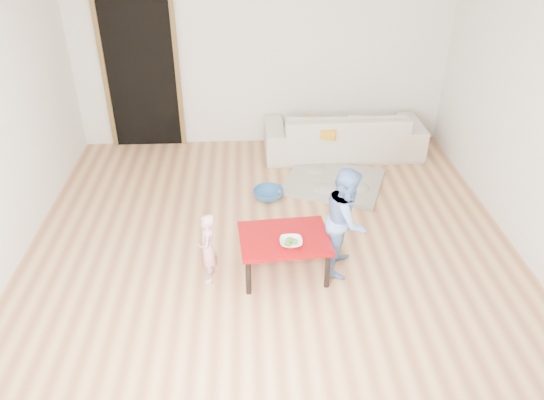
{
  "coord_description": "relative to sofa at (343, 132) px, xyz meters",
  "views": [
    {
      "loc": [
        -0.21,
        -4.45,
        3.27
      ],
      "look_at": [
        0.0,
        -0.2,
        0.65
      ],
      "focal_mm": 35.0,
      "sensor_mm": 36.0,
      "label": 1
    }
  ],
  "objects": [
    {
      "name": "bowl",
      "position": [
        -0.92,
        -2.64,
        0.13
      ],
      "size": [
        0.21,
        0.21,
        0.05
      ],
      "primitive_type": "imported",
      "color": "white",
      "rests_on": "red_table"
    },
    {
      "name": "sofa",
      "position": [
        0.0,
        0.0,
        0.0
      ],
      "size": [
        2.12,
        0.85,
        0.62
      ],
      "primitive_type": "imported",
      "rotation": [
        0.0,
        0.0,
        3.15
      ],
      "color": "beige",
      "rests_on": "floor"
    },
    {
      "name": "broccoli",
      "position": [
        -0.92,
        -2.64,
        0.13
      ],
      "size": [
        0.12,
        0.12,
        0.06
      ],
      "primitive_type": null,
      "color": "#2D5919",
      "rests_on": "red_table"
    },
    {
      "name": "blanket",
      "position": [
        -0.24,
        -0.86,
        -0.28
      ],
      "size": [
        1.4,
        1.29,
        0.06
      ],
      "primitive_type": null,
      "rotation": [
        0.0,
        0.0,
        -0.37
      ],
      "color": "#9F9C8C",
      "rests_on": "floor"
    },
    {
      "name": "red_table",
      "position": [
        -0.97,
        -2.52,
        -0.1
      ],
      "size": [
        0.87,
        0.68,
        0.41
      ],
      "primitive_type": null,
      "rotation": [
        0.0,
        0.0,
        0.08
      ],
      "color": "maroon",
      "rests_on": "floor"
    },
    {
      "name": "child_blue",
      "position": [
        -0.39,
        -2.45,
        0.23
      ],
      "size": [
        0.55,
        0.62,
        1.07
      ],
      "primitive_type": "imported",
      "rotation": [
        0.0,
        0.0,
        1.24
      ],
      "color": "#6794F0",
      "rests_on": "floor"
    },
    {
      "name": "back_wall",
      "position": [
        -1.07,
        0.45,
        0.99
      ],
      "size": [
        5.0,
        0.02,
        2.6
      ],
      "primitive_type": "cube",
      "color": "white",
      "rests_on": "floor"
    },
    {
      "name": "cushion",
      "position": [
        -0.34,
        -0.2,
        0.16
      ],
      "size": [
        0.59,
        0.56,
        0.13
      ],
      "primitive_type": "cube",
      "rotation": [
        0.0,
        0.0,
        -0.34
      ],
      "color": "orange",
      "rests_on": "sofa"
    },
    {
      "name": "doorway",
      "position": [
        -2.67,
        0.43,
        0.72
      ],
      "size": [
        1.02,
        0.08,
        2.11
      ],
      "primitive_type": null,
      "color": "brown",
      "rests_on": "back_wall"
    },
    {
      "name": "right_wall",
      "position": [
        1.43,
        -2.05,
        0.99
      ],
      "size": [
        0.02,
        5.0,
        2.6
      ],
      "primitive_type": "cube",
      "color": "white",
      "rests_on": "floor"
    },
    {
      "name": "child_pink",
      "position": [
        -1.68,
        -2.58,
        0.04
      ],
      "size": [
        0.18,
        0.26,
        0.7
      ],
      "primitive_type": "imported",
      "rotation": [
        0.0,
        0.0,
        -1.52
      ],
      "color": "#E86A80",
      "rests_on": "floor"
    },
    {
      "name": "floor",
      "position": [
        -1.07,
        -2.05,
        -0.31
      ],
      "size": [
        5.0,
        5.0,
        0.01
      ],
      "primitive_type": "cube",
      "color": "#A36746",
      "rests_on": "ground"
    },
    {
      "name": "basin",
      "position": [
        -1.06,
        -1.15,
        -0.25
      ],
      "size": [
        0.36,
        0.36,
        0.11
      ],
      "primitive_type": "imported",
      "color": "#285D98",
      "rests_on": "floor"
    }
  ]
}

